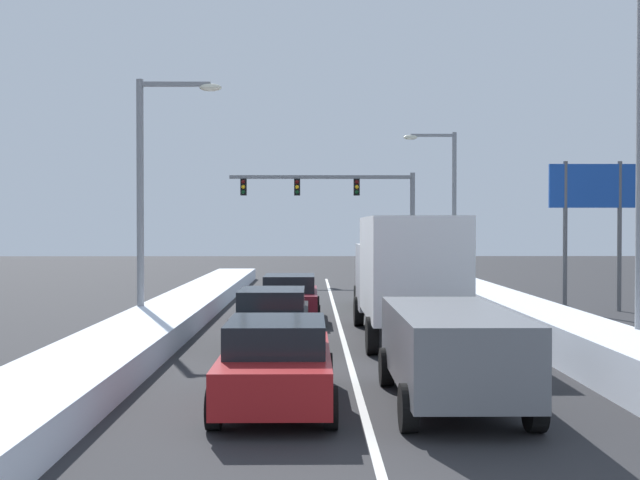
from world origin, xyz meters
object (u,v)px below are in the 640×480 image
Objects in this scene: suv_green_right_lane_third at (385,282)px; street_lamp_right_near at (626,117)px; sedan_black_center_lane_second at (272,318)px; sedan_maroon_center_lane_third at (290,297)px; street_lamp_right_mid at (447,195)px; suv_gray_right_lane_nearest at (451,347)px; sedan_red_center_lane_nearest at (277,362)px; box_truck_right_lane_second at (406,271)px; roadside_sign_right at (592,202)px; street_lamp_left_mid at (152,178)px; traffic_light_gantry at (348,199)px.

street_lamp_right_near reaches higher than suv_green_right_lane_third.
sedan_maroon_center_lane_third is (0.28, 5.76, 0.00)m from sedan_black_center_lane_second.
street_lamp_right_near reaches higher than street_lamp_right_mid.
suv_gray_right_lane_nearest is 6.86m from street_lamp_right_near.
street_lamp_right_mid is (0.09, 22.17, -0.72)m from street_lamp_right_near.
suv_green_right_lane_third is 16.40m from sedan_red_center_lane_nearest.
box_truck_right_lane_second is at bearing 130.72° from street_lamp_right_near.
suv_gray_right_lane_nearest is 0.89× the size of roadside_sign_right.
roadside_sign_right is at bearing -8.87° from suv_green_right_lane_third.
street_lamp_left_mid is at bearing 124.18° from suv_gray_right_lane_nearest.
sedan_maroon_center_lane_third is 15.47m from street_lamp_right_mid.
sedan_black_center_lane_second is at bearing -92.76° from sedan_maroon_center_lane_third.
traffic_light_gantry is at bearing 70.56° from street_lamp_left_mid.
street_lamp_right_mid is at bearing 76.55° from box_truck_right_lane_second.
traffic_light_gantry reaches higher than sedan_red_center_lane_nearest.
sedan_red_center_lane_nearest is 0.82× the size of roadside_sign_right.
roadside_sign_right is (3.53, -10.35, -0.69)m from street_lamp_right_mid.
street_lamp_right_near is at bearing -80.52° from traffic_light_gantry.
street_lamp_left_mid is at bearing -129.24° from street_lamp_right_mid.
suv_gray_right_lane_nearest is 0.63× the size of street_lamp_right_mid.
sedan_red_center_lane_nearest is at bearing -101.95° from suv_green_right_lane_third.
traffic_light_gantry is at bearing 130.45° from street_lamp_right_mid.
sedan_maroon_center_lane_third is 0.49× the size of street_lamp_right_near.
suv_green_right_lane_third is 1.09× the size of sedan_black_center_lane_second.
street_lamp_right_near reaches higher than sedan_red_center_lane_nearest.
sedan_black_center_lane_second is at bearing -112.55° from street_lamp_right_mid.
street_lamp_right_near is (4.26, 3.07, 4.42)m from suv_gray_right_lane_nearest.
sedan_red_center_lane_nearest is (-3.19, -7.81, -1.14)m from box_truck_right_lane_second.
suv_green_right_lane_third is (0.21, 8.24, -0.88)m from box_truck_right_lane_second.
traffic_light_gantry is 7.26m from street_lamp_right_mid.
box_truck_right_lane_second is 1.60× the size of sedan_red_center_lane_nearest.
box_truck_right_lane_second is 8.29m from suv_green_right_lane_third.
sedan_maroon_center_lane_third is 0.57× the size of street_lamp_right_mid.
sedan_red_center_lane_nearest is at bearing -89.38° from sedan_maroon_center_lane_third.
street_lamp_left_mid is at bearing 146.18° from street_lamp_right_near.
box_truck_right_lane_second is 8.61m from street_lamp_left_mid.
street_lamp_left_mid is at bearing -146.30° from suv_green_right_lane_third.
sedan_maroon_center_lane_third is 12.71m from street_lamp_right_near.
traffic_light_gantry is at bearing 85.08° from sedan_red_center_lane_nearest.
roadside_sign_right is at bearing -71.18° from street_lamp_right_mid.
roadside_sign_right is (10.89, 14.88, 3.25)m from sedan_red_center_lane_nearest.
sedan_red_center_lane_nearest is 1.00× the size of sedan_black_center_lane_second.
traffic_light_gantry reaches higher than sedan_maroon_center_lane_third.
street_lamp_right_near is 1.20× the size of street_lamp_left_mid.
suv_green_right_lane_third is 14.25m from street_lamp_right_near.
street_lamp_right_mid is at bearing -49.55° from traffic_light_gantry.
box_truck_right_lane_second is 10.67m from roadside_sign_right.
sedan_red_center_lane_nearest is 9.17m from street_lamp_right_near.
street_lamp_right_mid is (4.35, 25.24, 3.69)m from suv_gray_right_lane_nearest.
suv_gray_right_lane_nearest is at bearing -144.22° from street_lamp_right_near.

